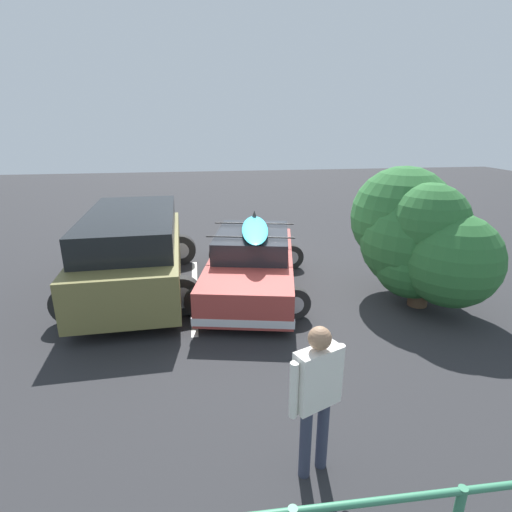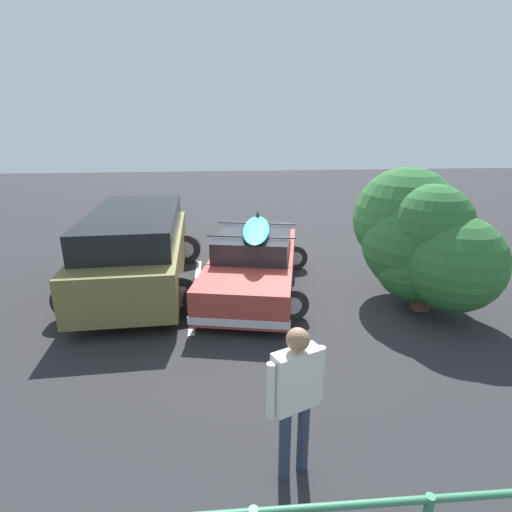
{
  "view_description": "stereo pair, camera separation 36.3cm",
  "coord_description": "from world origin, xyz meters",
  "px_view_note": "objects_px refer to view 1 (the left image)",
  "views": [
    {
      "loc": [
        1.21,
        7.91,
        3.46
      ],
      "look_at": [
        0.12,
        0.56,
        0.95
      ],
      "focal_mm": 28.0,
      "sensor_mm": 36.0,
      "label": 1
    },
    {
      "loc": [
        0.85,
        7.95,
        3.46
      ],
      "look_at": [
        0.12,
        0.56,
        0.95
      ],
      "focal_mm": 28.0,
      "sensor_mm": 36.0,
      "label": 2
    }
  ],
  "objects_px": {
    "suv_car": "(134,249)",
    "bush_near_left": "(419,238)",
    "person_bystander": "(317,389)",
    "sedan_car": "(252,262)"
  },
  "relations": [
    {
      "from": "sedan_car",
      "to": "person_bystander",
      "type": "bearing_deg",
      "value": 89.54
    },
    {
      "from": "suv_car",
      "to": "bush_near_left",
      "type": "distance_m",
      "value": 5.81
    },
    {
      "from": "suv_car",
      "to": "bush_near_left",
      "type": "xyz_separation_m",
      "value": [
        -5.6,
        1.51,
        0.45
      ]
    },
    {
      "from": "person_bystander",
      "to": "suv_car",
      "type": "bearing_deg",
      "value": -64.97
    },
    {
      "from": "suv_car",
      "to": "person_bystander",
      "type": "xyz_separation_m",
      "value": [
        -2.45,
        5.25,
        0.12
      ]
    },
    {
      "from": "suv_car",
      "to": "person_bystander",
      "type": "distance_m",
      "value": 5.8
    },
    {
      "from": "sedan_car",
      "to": "person_bystander",
      "type": "height_order",
      "value": "person_bystander"
    },
    {
      "from": "suv_car",
      "to": "bush_near_left",
      "type": "relative_size",
      "value": 1.63
    },
    {
      "from": "person_bystander",
      "to": "bush_near_left",
      "type": "height_order",
      "value": "bush_near_left"
    },
    {
      "from": "sedan_car",
      "to": "bush_near_left",
      "type": "height_order",
      "value": "bush_near_left"
    }
  ]
}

